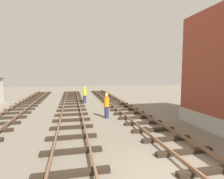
% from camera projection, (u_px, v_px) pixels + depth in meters
% --- Properties ---
extents(ground_plane, '(80.00, 80.00, 0.00)m').
position_uv_depth(ground_plane, '(171.00, 179.00, 5.59)').
color(ground_plane, slate).
extents(track_near_building, '(2.50, 53.45, 0.32)m').
position_uv_depth(track_near_building, '(211.00, 170.00, 5.90)').
color(track_near_building, '#2D2319').
rests_on(track_near_building, ground).
extents(track_worker_foreground, '(0.40, 0.40, 1.87)m').
position_uv_depth(track_worker_foreground, '(85.00, 95.00, 19.64)').
color(track_worker_foreground, '#262D4C').
rests_on(track_worker_foreground, ground).
extents(track_worker_distant, '(0.40, 0.40, 1.87)m').
position_uv_depth(track_worker_distant, '(107.00, 106.00, 13.04)').
color(track_worker_distant, '#262D4C').
rests_on(track_worker_distant, ground).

